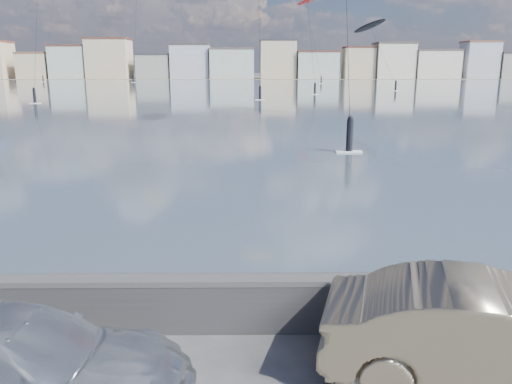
% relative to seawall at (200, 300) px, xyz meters
% --- Properties ---
extents(bay_water, '(500.00, 177.00, 0.00)m').
position_rel_seawall_xyz_m(bay_water, '(0.00, 88.80, -0.58)').
color(bay_water, '#354755').
rests_on(bay_water, ground).
extents(far_shore_strip, '(500.00, 60.00, 0.00)m').
position_rel_seawall_xyz_m(far_shore_strip, '(0.00, 197.30, -0.57)').
color(far_shore_strip, '#4C473D').
rests_on(far_shore_strip, ground).
extents(seawall, '(400.00, 0.36, 1.08)m').
position_rel_seawall_xyz_m(seawall, '(0.00, 0.00, 0.00)').
color(seawall, '#28282B').
rests_on(seawall, ground).
extents(far_buildings, '(240.79, 13.26, 14.60)m').
position_rel_seawall_xyz_m(far_buildings, '(1.31, 183.30, 5.44)').
color(far_buildings, '#B7C6BC').
rests_on(far_buildings, ground).
extents(car_silver, '(4.94, 2.29, 1.40)m').
position_rel_seawall_xyz_m(car_silver, '(-2.24, -2.12, 0.12)').
color(car_silver, silver).
rests_on(car_silver, ground).
extents(car_champagne, '(5.14, 2.93, 1.60)m').
position_rel_seawall_xyz_m(car_champagne, '(4.37, -1.69, 0.22)').
color(car_champagne, tan).
rests_on(car_champagne, ground).
extents(kitesurfer_3, '(7.08, 15.67, 14.25)m').
position_rel_seawall_xyz_m(kitesurfer_3, '(25.46, 99.58, 11.82)').
color(kitesurfer_3, black).
rests_on(kitesurfer_3, ground).
extents(kitesurfer_12, '(6.78, 19.32, 23.37)m').
position_rel_seawall_xyz_m(kitesurfer_12, '(16.61, 142.77, 21.47)').
color(kitesurfer_12, red).
rests_on(kitesurfer_12, ground).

